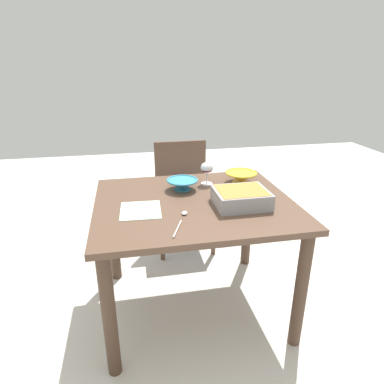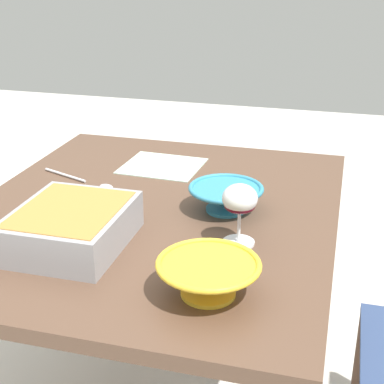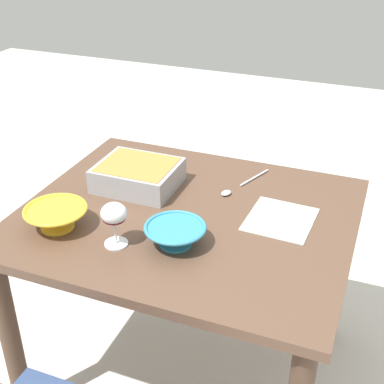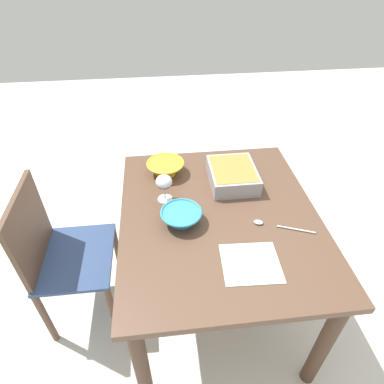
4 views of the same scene
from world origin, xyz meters
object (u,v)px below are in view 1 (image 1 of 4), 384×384
object	(u,v)px
napkin	(141,210)
small_bowl	(241,177)
mixing_bowl	(182,184)
casserole_dish	(241,197)
serving_spoon	(182,218)
wine_glass	(207,169)
chair	(183,190)
dining_table	(194,219)

from	to	relation	value
napkin	small_bowl	bearing A→B (deg)	-154.96
mixing_bowl	small_bowl	world-z (taller)	small_bowl
casserole_dish	small_bowl	size ratio (longest dim) A/B	1.40
serving_spoon	napkin	world-z (taller)	serving_spoon
wine_glass	napkin	bearing A→B (deg)	36.55
wine_glass	serving_spoon	size ratio (longest dim) A/B	0.55
casserole_dish	mixing_bowl	size ratio (longest dim) A/B	1.49
serving_spoon	mixing_bowl	bearing A→B (deg)	-99.91
chair	serving_spoon	xyz separation A→B (m)	(0.18, 1.06, 0.26)
mixing_bowl	napkin	distance (m)	0.38
mixing_bowl	small_bowl	bearing A→B (deg)	-172.64
napkin	serving_spoon	bearing A→B (deg)	142.46
serving_spoon	small_bowl	bearing A→B (deg)	-135.25
dining_table	casserole_dish	size ratio (longest dim) A/B	3.86
dining_table	mixing_bowl	xyz separation A→B (m)	(0.04, -0.19, 0.16)
wine_glass	mixing_bowl	size ratio (longest dim) A/B	0.76
casserole_dish	napkin	size ratio (longest dim) A/B	1.22
mixing_bowl	serving_spoon	bearing A→B (deg)	80.09
chair	small_bowl	size ratio (longest dim) A/B	4.24
dining_table	serving_spoon	xyz separation A→B (m)	(0.11, 0.23, 0.13)
serving_spoon	napkin	xyz separation A→B (m)	(0.20, -0.15, -0.01)
wine_glass	casserole_dish	distance (m)	0.39
dining_table	serving_spoon	world-z (taller)	serving_spoon
chair	small_bowl	distance (m)	0.73
dining_table	wine_glass	xyz separation A→B (m)	(-0.14, -0.26, 0.22)
small_bowl	serving_spoon	distance (m)	0.67
chair	small_bowl	world-z (taller)	chair
chair	casserole_dish	size ratio (longest dim) A/B	3.02
wine_glass	mixing_bowl	bearing A→B (deg)	21.50
casserole_dish	napkin	distance (m)	0.56
napkin	mixing_bowl	bearing A→B (deg)	-136.13
napkin	dining_table	bearing A→B (deg)	-166.47
chair	wine_glass	bearing A→B (deg)	96.37
casserole_dish	wine_glass	bearing A→B (deg)	-74.04
casserole_dish	serving_spoon	world-z (taller)	casserole_dish
wine_glass	mixing_bowl	world-z (taller)	wine_glass
mixing_bowl	serving_spoon	size ratio (longest dim) A/B	0.73
casserole_dish	mixing_bowl	bearing A→B (deg)	-47.22
wine_glass	serving_spoon	world-z (taller)	wine_glass
dining_table	mixing_bowl	distance (m)	0.25
chair	wine_glass	size ratio (longest dim) A/B	5.97
chair	serving_spoon	world-z (taller)	chair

